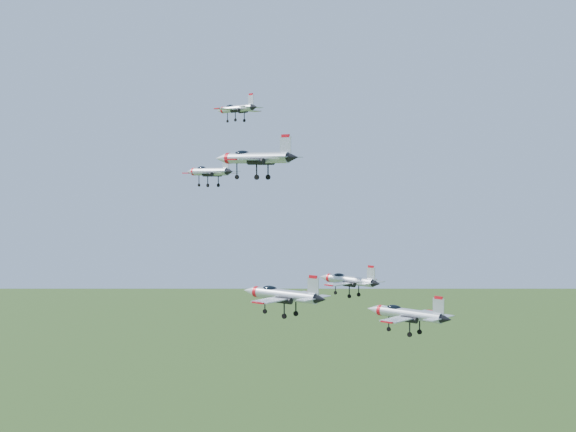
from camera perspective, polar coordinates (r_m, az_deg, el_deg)
The scene contains 6 objects.
jet_lead at distance 140.98m, azimuth -3.72°, elevation 7.63°, with size 11.08×9.32×2.98m.
jet_left_high at distance 128.22m, azimuth -5.66°, elevation 3.17°, with size 11.77×9.88×3.16m.
jet_right_high at distance 105.31m, azimuth -2.40°, elevation 4.17°, with size 13.69×11.24×3.67m.
jet_left_low at distance 120.65m, azimuth 4.31°, elevation -4.55°, with size 11.92×9.98×3.19m.
jet_right_low at distance 106.04m, azimuth -0.41°, elevation -5.60°, with size 13.82×11.39×3.70m.
jet_trail at distance 110.95m, azimuth 8.44°, elevation -6.88°, with size 13.62×11.31×3.64m.
Camera 1 is at (70.67, -99.00, 142.99)m, focal length 50.00 mm.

